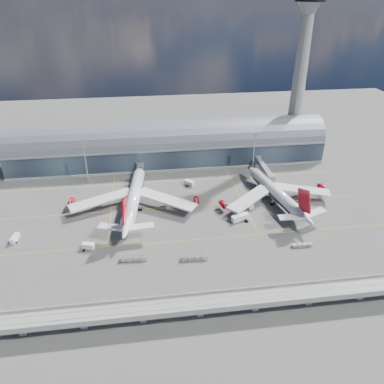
{
  "coord_description": "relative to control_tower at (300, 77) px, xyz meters",
  "views": [
    {
      "loc": [
        -15.6,
        -148.74,
        102.57
      ],
      "look_at": [
        5.95,
        10.0,
        14.0
      ],
      "focal_mm": 35.0,
      "sensor_mm": 36.0,
      "label": 1
    }
  ],
  "objects": [
    {
      "name": "taxi_lines",
      "position": [
        -85.0,
        -60.89,
        -51.63
      ],
      "size": [
        200.0,
        80.12,
        0.01
      ],
      "color": "gold",
      "rests_on": "ground"
    },
    {
      "name": "service_truck_4",
      "position": [
        -35.15,
        -51.89,
        -50.1
      ],
      "size": [
        3.03,
        5.45,
        3.04
      ],
      "rotation": [
        0.0,
        0.0,
        0.1
      ],
      "color": "silver",
      "rests_on": "ground"
    },
    {
      "name": "service_truck_0",
      "position": [
        -162.22,
        -82.94,
        -50.26
      ],
      "size": [
        3.09,
        6.66,
        2.66
      ],
      "rotation": [
        0.0,
        0.0,
        -0.16
      ],
      "color": "silver",
      "rests_on": "ground"
    },
    {
      "name": "jet_bridge_right",
      "position": [
        -29.31,
        -31.82,
        -46.46
      ],
      "size": [
        4.4,
        32.0,
        7.25
      ],
      "color": "gray",
      "rests_on": "ground"
    },
    {
      "name": "guideway",
      "position": [
        -85.0,
        -138.0,
        -46.34
      ],
      "size": [
        220.0,
        8.5,
        7.2
      ],
      "color": "gray",
      "rests_on": "ground"
    },
    {
      "name": "terminal",
      "position": [
        -85.0,
        -5.01,
        -40.3
      ],
      "size": [
        200.0,
        30.0,
        28.0
      ],
      "color": "#212937",
      "rests_on": "ground"
    },
    {
      "name": "airliner_right",
      "position": [
        -32.49,
        -64.96,
        -46.2
      ],
      "size": [
        62.93,
        65.85,
        20.98
      ],
      "rotation": [
        0.0,
        0.0,
        0.18
      ],
      "color": "white",
      "rests_on": "ground"
    },
    {
      "name": "service_truck_2",
      "position": [
        -55.95,
        -80.4,
        -49.91
      ],
      "size": [
        9.5,
        5.71,
        3.32
      ],
      "rotation": [
        0.0,
        0.0,
        1.93
      ],
      "color": "silver",
      "rests_on": "ground"
    },
    {
      "name": "cargo_train_1",
      "position": [
        -82.74,
        -107.59,
        -50.65
      ],
      "size": [
        11.43,
        2.57,
        1.89
      ],
      "rotation": [
        0.0,
        0.0,
        1.64
      ],
      "color": "gray",
      "rests_on": "ground"
    },
    {
      "name": "cargo_train_0",
      "position": [
        -108.42,
        -104.7,
        -50.66
      ],
      "size": [
        11.4,
        2.84,
        1.88
      ],
      "rotation": [
        0.0,
        0.0,
        1.67
      ],
      "color": "gray",
      "rests_on": "ground"
    },
    {
      "name": "service_truck_3",
      "position": [
        -47.74,
        -68.72,
        -50.01
      ],
      "size": [
        2.75,
        6.59,
        3.18
      ],
      "rotation": [
        0.0,
        0.0,
        0.0
      ],
      "color": "silver",
      "rests_on": "ground"
    },
    {
      "name": "ground",
      "position": [
        -85.0,
        -83.0,
        -51.64
      ],
      "size": [
        500.0,
        500.0,
        0.0
      ],
      "primitive_type": "plane",
      "color": "#474744",
      "rests_on": "ground"
    },
    {
      "name": "airliner_left",
      "position": [
        -108.13,
        -62.02,
        -45.36
      ],
      "size": [
        68.55,
        72.08,
        21.96
      ],
      "rotation": [
        0.0,
        0.0,
        -0.12
      ],
      "color": "white",
      "rests_on": "ground"
    },
    {
      "name": "cargo_train_2",
      "position": [
        -33.66,
        -104.97,
        -50.81
      ],
      "size": [
        9.47,
        1.51,
        1.58
      ],
      "rotation": [
        0.0,
        0.0,
        1.57
      ],
      "color": "gray",
      "rests_on": "ground"
    },
    {
      "name": "jet_bridge_left",
      "position": [
        -104.35,
        -29.88,
        -46.46
      ],
      "size": [
        4.4,
        28.0,
        7.25
      ],
      "color": "gray",
      "rests_on": "ground"
    },
    {
      "name": "service_truck_5",
      "position": [
        -76.04,
        -39.68,
        -50.15
      ],
      "size": [
        5.85,
        5.95,
        2.92
      ],
      "rotation": [
        0.0,
        0.0,
        0.77
      ],
      "color": "silver",
      "rests_on": "ground"
    },
    {
      "name": "service_truck_1",
      "position": [
        -128.26,
        -93.76,
        -50.09
      ],
      "size": [
        5.74,
        3.76,
        3.07
      ],
      "rotation": [
        0.0,
        0.0,
        1.3
      ],
      "color": "silver",
      "rests_on": "ground"
    },
    {
      "name": "floodlight_mast_left",
      "position": [
        -135.0,
        -28.0,
        -38.0
      ],
      "size": [
        3.0,
        0.7,
        25.7
      ],
      "color": "gray",
      "rests_on": "ground"
    },
    {
      "name": "floodlight_mast_right",
      "position": [
        -35.0,
        -28.0,
        -38.0
      ],
      "size": [
        3.0,
        0.7,
        25.7
      ],
      "color": "gray",
      "rests_on": "ground"
    },
    {
      "name": "control_tower",
      "position": [
        0.0,
        0.0,
        0.0
      ],
      "size": [
        19.0,
        19.0,
        103.0
      ],
      "color": "gray",
      "rests_on": "ground"
    }
  ]
}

